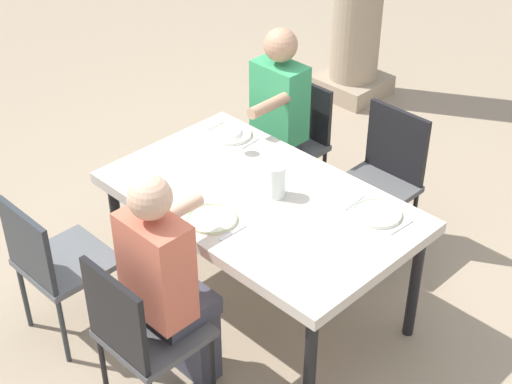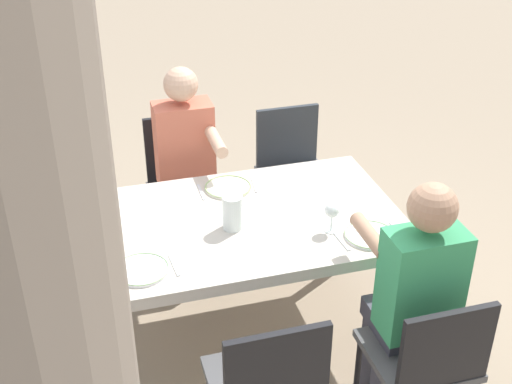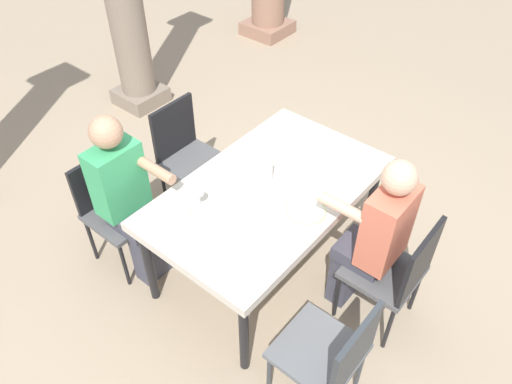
{
  "view_description": "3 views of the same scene",
  "coord_description": "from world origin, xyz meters",
  "px_view_note": "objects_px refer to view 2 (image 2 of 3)",
  "views": [
    {
      "loc": [
        2.34,
        -2.38,
        3.07
      ],
      "look_at": [
        0.01,
        -0.04,
        0.82
      ],
      "focal_mm": 54.34,
      "sensor_mm": 36.0,
      "label": 1
    },
    {
      "loc": [
        0.73,
        2.84,
        2.62
      ],
      "look_at": [
        -0.1,
        -0.04,
        0.88
      ],
      "focal_mm": 48.16,
      "sensor_mm": 36.0,
      "label": 2
    },
    {
      "loc": [
        -1.91,
        -1.47,
        2.94
      ],
      "look_at": [
        -0.1,
        0.02,
        0.79
      ],
      "focal_mm": 34.71,
      "sensor_mm": 36.0,
      "label": 3
    }
  ],
  "objects_px": {
    "water_pitcher": "(233,214)",
    "diner_woman_green": "(188,168)",
    "dining_table": "(239,230)",
    "diner_man_white": "(411,295)",
    "chair_west_north": "(427,357)",
    "wine_glass_0": "(332,211)",
    "plate_2": "(141,270)",
    "chair_mid_south": "(183,180)",
    "plate_1": "(228,187)",
    "plate_0": "(370,235)",
    "chair_west_south": "(292,166)"
  },
  "relations": [
    {
      "from": "plate_0",
      "to": "plate_1",
      "type": "distance_m",
      "value": 0.85
    },
    {
      "from": "chair_west_north",
      "to": "diner_man_white",
      "type": "relative_size",
      "value": 0.66
    },
    {
      "from": "dining_table",
      "to": "chair_west_north",
      "type": "height_order",
      "value": "chair_west_north"
    },
    {
      "from": "diner_man_white",
      "to": "dining_table",
      "type": "bearing_deg",
      "value": -50.18
    },
    {
      "from": "chair_west_north",
      "to": "chair_mid_south",
      "type": "height_order",
      "value": "chair_mid_south"
    },
    {
      "from": "diner_woman_green",
      "to": "dining_table",
      "type": "bearing_deg",
      "value": 99.56
    },
    {
      "from": "plate_0",
      "to": "water_pitcher",
      "type": "height_order",
      "value": "water_pitcher"
    },
    {
      "from": "chair_mid_south",
      "to": "wine_glass_0",
      "type": "distance_m",
      "value": 1.32
    },
    {
      "from": "chair_west_south",
      "to": "chair_mid_south",
      "type": "height_order",
      "value": "chair_mid_south"
    },
    {
      "from": "diner_man_white",
      "to": "wine_glass_0",
      "type": "relative_size",
      "value": 8.27
    },
    {
      "from": "dining_table",
      "to": "chair_west_north",
      "type": "distance_m",
      "value": 1.11
    },
    {
      "from": "plate_1",
      "to": "plate_2",
      "type": "bearing_deg",
      "value": 47.99
    },
    {
      "from": "chair_mid_south",
      "to": "plate_1",
      "type": "xyz_separation_m",
      "value": [
        -0.15,
        0.6,
        0.25
      ]
    },
    {
      "from": "diner_man_white",
      "to": "plate_0",
      "type": "bearing_deg",
      "value": -86.04
    },
    {
      "from": "diner_woman_green",
      "to": "plate_0",
      "type": "bearing_deg",
      "value": 123.3
    },
    {
      "from": "chair_west_south",
      "to": "plate_1",
      "type": "distance_m",
      "value": 0.87
    },
    {
      "from": "plate_0",
      "to": "plate_1",
      "type": "xyz_separation_m",
      "value": [
        0.55,
        -0.65,
        -0.0
      ]
    },
    {
      "from": "diner_man_white",
      "to": "water_pitcher",
      "type": "distance_m",
      "value": 0.93
    },
    {
      "from": "dining_table",
      "to": "plate_2",
      "type": "xyz_separation_m",
      "value": [
        0.54,
        0.3,
        0.07
      ]
    },
    {
      "from": "chair_west_north",
      "to": "chair_west_south",
      "type": "distance_m",
      "value": 1.83
    },
    {
      "from": "dining_table",
      "to": "water_pitcher",
      "type": "bearing_deg",
      "value": 53.3
    },
    {
      "from": "plate_1",
      "to": "water_pitcher",
      "type": "xyz_separation_m",
      "value": [
        0.07,
        0.39,
        0.07
      ]
    },
    {
      "from": "chair_west_north",
      "to": "water_pitcher",
      "type": "distance_m",
      "value": 1.12
    },
    {
      "from": "diner_woman_green",
      "to": "plate_0",
      "type": "relative_size",
      "value": 5.16
    },
    {
      "from": "diner_woman_green",
      "to": "plate_1",
      "type": "bearing_deg",
      "value": 109.43
    },
    {
      "from": "chair_west_south",
      "to": "plate_0",
      "type": "height_order",
      "value": "chair_west_south"
    },
    {
      "from": "plate_0",
      "to": "water_pitcher",
      "type": "relative_size",
      "value": 1.41
    },
    {
      "from": "wine_glass_0",
      "to": "water_pitcher",
      "type": "distance_m",
      "value": 0.49
    },
    {
      "from": "dining_table",
      "to": "diner_man_white",
      "type": "bearing_deg",
      "value": 129.82
    },
    {
      "from": "plate_0",
      "to": "water_pitcher",
      "type": "distance_m",
      "value": 0.68
    },
    {
      "from": "chair_mid_south",
      "to": "diner_woman_green",
      "type": "distance_m",
      "value": 0.26
    },
    {
      "from": "chair_west_south",
      "to": "plate_1",
      "type": "height_order",
      "value": "chair_west_south"
    },
    {
      "from": "chair_mid_south",
      "to": "plate_2",
      "type": "distance_m",
      "value": 1.31
    },
    {
      "from": "chair_mid_south",
      "to": "plate_1",
      "type": "height_order",
      "value": "chair_mid_south"
    },
    {
      "from": "diner_man_white",
      "to": "plate_0",
      "type": "relative_size",
      "value": 5.1
    },
    {
      "from": "water_pitcher",
      "to": "diner_woman_green",
      "type": "bearing_deg",
      "value": -84.81
    },
    {
      "from": "dining_table",
      "to": "plate_2",
      "type": "bearing_deg",
      "value": 29.34
    },
    {
      "from": "chair_west_south",
      "to": "water_pitcher",
      "type": "relative_size",
      "value": 4.88
    },
    {
      "from": "chair_west_north",
      "to": "diner_man_white",
      "type": "distance_m",
      "value": 0.28
    },
    {
      "from": "diner_man_white",
      "to": "chair_mid_south",
      "type": "bearing_deg",
      "value": -66.15
    },
    {
      "from": "dining_table",
      "to": "plate_0",
      "type": "xyz_separation_m",
      "value": [
        -0.57,
        0.33,
        0.07
      ]
    },
    {
      "from": "wine_glass_0",
      "to": "plate_2",
      "type": "xyz_separation_m",
      "value": [
        0.94,
        0.07,
        -0.11
      ]
    },
    {
      "from": "chair_west_north",
      "to": "chair_west_south",
      "type": "xyz_separation_m",
      "value": [
        0.0,
        -1.83,
        0.01
      ]
    },
    {
      "from": "diner_man_white",
      "to": "wine_glass_0",
      "type": "xyz_separation_m",
      "value": [
        0.19,
        -0.49,
        0.18
      ]
    },
    {
      "from": "plate_0",
      "to": "wine_glass_0",
      "type": "relative_size",
      "value": 1.62
    },
    {
      "from": "plate_0",
      "to": "wine_glass_0",
      "type": "bearing_deg",
      "value": -31.24
    },
    {
      "from": "chair_west_north",
      "to": "wine_glass_0",
      "type": "bearing_deg",
      "value": -74.12
    },
    {
      "from": "diner_man_white",
      "to": "plate_1",
      "type": "height_order",
      "value": "diner_man_white"
    },
    {
      "from": "plate_0",
      "to": "chair_west_north",
      "type": "bearing_deg",
      "value": 92.93
    },
    {
      "from": "plate_0",
      "to": "chair_west_south",
      "type": "bearing_deg",
      "value": -91.38
    }
  ]
}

